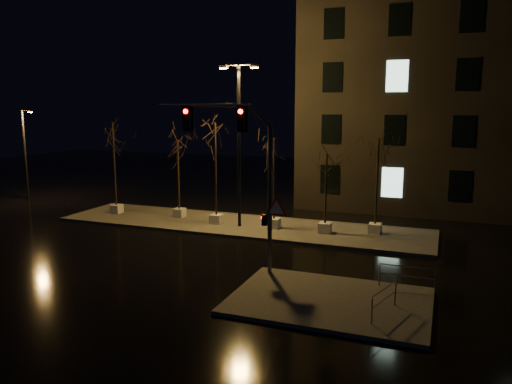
% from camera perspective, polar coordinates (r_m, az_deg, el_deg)
% --- Properties ---
extents(ground, '(90.00, 90.00, 0.00)m').
position_cam_1_polar(ground, '(24.19, -7.42, -7.07)').
color(ground, black).
rests_on(ground, ground).
extents(median, '(22.00, 5.00, 0.15)m').
position_cam_1_polar(median, '(29.39, -1.87, -3.81)').
color(median, '#3F3E38').
rests_on(median, ground).
extents(sidewalk_corner, '(7.00, 5.00, 0.15)m').
position_cam_1_polar(sidewalk_corner, '(18.54, 8.41, -12.19)').
color(sidewalk_corner, '#3F3E38').
rests_on(sidewalk_corner, ground).
extents(building, '(25.00, 12.00, 15.00)m').
position_cam_1_polar(building, '(38.44, 25.66, 9.62)').
color(building, black).
rests_on(building, ground).
extents(tree_0, '(1.80, 1.80, 6.01)m').
position_cam_1_polar(tree_0, '(32.93, -15.99, 5.46)').
color(tree_0, silver).
rests_on(tree_0, median).
extents(tree_1, '(1.80, 1.80, 4.93)m').
position_cam_1_polar(tree_1, '(30.93, -8.92, 3.95)').
color(tree_1, silver).
rests_on(tree_1, median).
extents(tree_2, '(1.80, 1.80, 6.07)m').
position_cam_1_polar(tree_2, '(28.81, -4.67, 5.32)').
color(tree_2, silver).
rests_on(tree_2, median).
extents(tree_3, '(1.80, 1.80, 5.22)m').
position_cam_1_polar(tree_3, '(27.77, 2.11, 3.85)').
color(tree_3, silver).
rests_on(tree_3, median).
extents(tree_4, '(1.80, 1.80, 4.42)m').
position_cam_1_polar(tree_4, '(26.99, 8.03, 2.29)').
color(tree_4, silver).
rests_on(tree_4, median).
extents(tree_5, '(1.80, 1.80, 5.30)m').
position_cam_1_polar(tree_5, '(27.27, 13.75, 3.60)').
color(tree_5, silver).
rests_on(tree_5, median).
extents(traffic_signal_mast, '(5.68, 0.45, 6.94)m').
position_cam_1_polar(traffic_signal_mast, '(20.41, -1.44, 3.39)').
color(traffic_signal_mast, '#5B5C62').
rests_on(traffic_signal_mast, sidewalk_corner).
extents(streetlight_main, '(2.27, 0.37, 9.10)m').
position_cam_1_polar(streetlight_main, '(28.10, -1.96, 6.56)').
color(streetlight_main, black).
rests_on(streetlight_main, median).
extents(streetlight_far, '(1.31, 0.45, 6.73)m').
position_cam_1_polar(streetlight_far, '(41.27, -24.83, 4.33)').
color(streetlight_far, black).
rests_on(streetlight_far, ground).
extents(guard_rail_a, '(2.08, 0.05, 0.89)m').
position_cam_1_polar(guard_rail_a, '(19.86, 16.89, -8.98)').
color(guard_rail_a, '#5B5C62').
rests_on(guard_rail_a, sidewalk_corner).
extents(guard_rail_b, '(0.59, 1.87, 0.92)m').
position_cam_1_polar(guard_rail_b, '(17.38, 14.47, -11.56)').
color(guard_rail_b, '#5B5C62').
rests_on(guard_rail_b, sidewalk_corner).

